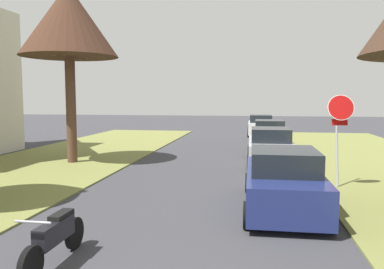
# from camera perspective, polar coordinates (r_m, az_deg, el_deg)

# --- Properties ---
(stop_sign_far) EXTENTS (0.82, 0.75, 2.91)m
(stop_sign_far) POSITION_cam_1_polar(r_m,az_deg,el_deg) (12.94, 20.92, 1.91)
(stop_sign_far) COLOR #9EA0A5
(stop_sign_far) RESTS_ON grass_verge_right
(street_tree_left_mid_b) EXTENTS (4.16, 4.16, 7.59)m
(street_tree_left_mid_b) POSITION_cam_1_polar(r_m,az_deg,el_deg) (17.89, -17.73, 15.49)
(street_tree_left_mid_b) COLOR brown
(street_tree_left_mid_b) RESTS_ON grass_verge_left
(parked_sedan_navy) EXTENTS (1.97, 4.41, 1.57)m
(parked_sedan_navy) POSITION_cam_1_polar(r_m,az_deg,el_deg) (10.19, 13.25, -6.77)
(parked_sedan_navy) COLOR navy
(parked_sedan_navy) RESTS_ON ground
(parked_sedan_silver) EXTENTS (1.97, 4.41, 1.57)m
(parked_sedan_silver) POSITION_cam_1_polar(r_m,az_deg,el_deg) (17.04, 11.44, -1.87)
(parked_sedan_silver) COLOR #BCBCC1
(parked_sedan_silver) RESTS_ON ground
(parked_sedan_tan) EXTENTS (1.97, 4.41, 1.57)m
(parked_sedan_tan) POSITION_cam_1_polar(r_m,az_deg,el_deg) (23.03, 11.28, -0.00)
(parked_sedan_tan) COLOR tan
(parked_sedan_tan) RESTS_ON ground
(parked_sedan_white) EXTENTS (1.97, 4.41, 1.57)m
(parked_sedan_white) POSITION_cam_1_polar(r_m,az_deg,el_deg) (30.01, 10.05, 1.25)
(parked_sedan_white) COLOR white
(parked_sedan_white) RESTS_ON ground
(parked_motorcycle) EXTENTS (0.60, 2.05, 0.97)m
(parked_motorcycle) POSITION_cam_1_polar(r_m,az_deg,el_deg) (7.23, -19.50, -14.00)
(parked_motorcycle) COLOR black
(parked_motorcycle) RESTS_ON ground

